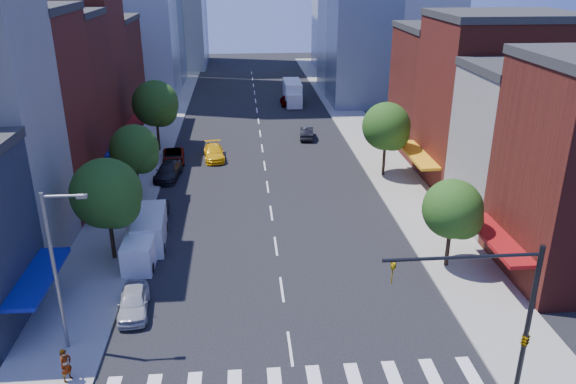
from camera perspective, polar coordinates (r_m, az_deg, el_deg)
The scene contains 29 objects.
ground at distance 31.62m, azimuth 0.22°, elevation -15.61°, with size 220.00×220.00×0.00m, color black.
sidewalk_left at distance 68.49m, azimuth -13.33°, elevation 5.15°, with size 5.00×120.00×0.15m, color gray.
sidewalk_right at distance 69.30m, azimuth 7.65°, elevation 5.75°, with size 5.00×120.00×0.15m, color gray.
bldg_left_2 at distance 50.43m, azimuth -26.75°, elevation 6.73°, with size 12.00×9.00×16.00m, color #5F1F16.
bldg_left_3 at distance 58.31m, azimuth -23.80°, elevation 8.52°, with size 12.00×8.00×15.00m, color #541A15.
bldg_left_4 at distance 66.07m, azimuth -21.71°, elevation 11.12°, with size 12.00×9.00×17.00m, color #5F1F16.
bldg_left_5 at distance 75.43m, azimuth -19.56°, elevation 11.04°, with size 12.00×10.00×13.00m, color #541A15.
bldg_right_1 at distance 48.08m, azimuth 24.34°, elevation 3.98°, with size 12.00×8.00×12.00m, color beige.
bldg_right_2 at distance 55.44m, azimuth 20.28°, elevation 8.40°, with size 12.00×10.00×15.00m, color #5F1F16.
bldg_right_3 at distance 64.63m, azimuth 16.56°, elevation 9.73°, with size 12.00×10.00×13.00m, color #541A15.
traffic_signal at distance 28.21m, azimuth 22.19°, elevation -12.34°, with size 7.24×2.24×8.00m.
streetlight at distance 31.00m, azimuth -22.40°, elevation -6.71°, with size 2.25×0.25×9.00m.
tree_left_near at distance 39.71m, azimuth -17.76°, elevation -0.39°, with size 4.80×4.80×7.30m.
tree_left_mid at distance 49.97m, azimuth -15.18°, elevation 4.06°, with size 4.20×4.20×6.65m.
tree_left_far at distance 63.13m, azimuth -13.18°, elevation 8.57°, with size 5.00×5.00×7.75m.
tree_right_near at distance 38.74m, azimuth 16.59°, elevation -1.91°, with size 4.00×4.00×6.20m.
tree_right_far at distance 54.66m, azimuth 10.11°, elevation 6.39°, with size 4.60×4.60×7.20m.
parked_car_front at distance 35.24m, azimuth -15.42°, elevation -10.70°, with size 1.72×4.27×1.45m, color #AAABAF.
parked_car_second at distance 46.72m, azimuth -13.05°, elevation -2.07°, with size 1.42×4.06×1.34m, color black.
parked_car_third at distance 60.29m, azimuth -11.56°, elevation 3.58°, with size 2.20×4.78×1.33m, color #999999.
parked_car_rear at distance 55.77m, azimuth -12.07°, elevation 2.11°, with size 2.11×5.19×1.51m, color black.
cargo_van_near at distance 40.43m, azimuth -14.73°, elevation -5.60°, with size 2.05×4.99×2.12m.
cargo_van_far at distance 42.80m, azimuth -13.88°, elevation -3.73°, with size 2.55×5.66×2.36m.
taxi at distance 60.57m, azimuth -7.53°, elevation 4.00°, with size 2.05×5.03×1.46m, color yellow.
traffic_car_oncoming at distance 67.45m, azimuth 1.91°, elevation 6.05°, with size 1.51×4.34×1.43m, color black.
traffic_car_far at distance 84.18m, azimuth -0.13°, elevation 9.32°, with size 1.76×4.37×1.49m, color #999999.
box_truck at distance 85.03m, azimuth 0.47°, elevation 10.00°, with size 2.62×8.12×3.25m.
pedestrian_near at distance 30.88m, azimuth -21.63°, elevation -16.04°, with size 0.66×0.43×1.81m, color #999999.
pedestrian_far at distance 43.63m, azimuth -15.76°, elevation -3.52°, with size 0.92×0.72×1.89m, color #999999.
Camera 1 is at (-2.24, -24.92, 19.33)m, focal length 35.00 mm.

